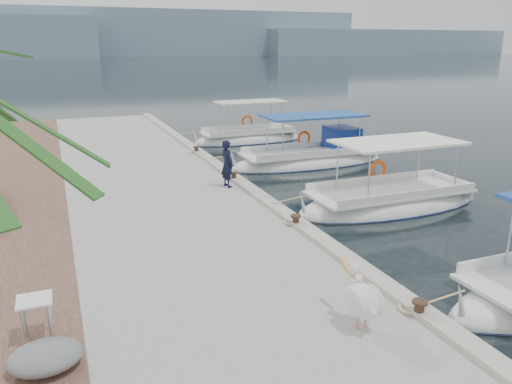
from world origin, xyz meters
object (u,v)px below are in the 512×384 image
fishing_caique_e (248,140)px  fishing_caique_d (311,160)px  fishing_caique_c (389,204)px  fisherman (227,164)px  pelican (362,299)px

fishing_caique_e → fishing_caique_d: bearing=-83.3°
fishing_caique_c → fisherman: fishing_caique_c is taller
fishing_caique_c → pelican: 8.57m
fishing_caique_e → pelican: bearing=-105.4°
fishing_caique_e → fisherman: fishing_caique_e is taller
fishing_caique_e → fishing_caique_c: bearing=-89.0°
pelican → fisherman: (0.72, 9.29, 0.27)m
fishing_caique_c → fisherman: size_ratio=4.16×
pelican → fishing_caique_c: bearing=50.2°
fishing_caique_c → fishing_caique_e: bearing=91.0°
fishing_caique_c → fishing_caique_d: bearing=85.7°
fishing_caique_d → fisherman: fishing_caique_d is taller
fishing_caique_d → fishing_caique_c: bearing=-94.3°
pelican → fisherman: fisherman is taller
fishing_caique_d → fisherman: 6.51m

